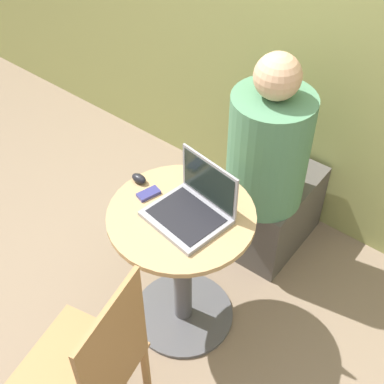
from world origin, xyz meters
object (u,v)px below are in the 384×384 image
Objects in this scene: person_seated at (271,178)px; chair_empty at (94,368)px; laptop at (193,207)px; cell_phone at (149,193)px.

chair_empty is at bearing -88.06° from person_seated.
cell_phone is (-0.22, -0.03, -0.04)m from laptop.
cell_phone is at bearing -173.56° from laptop.
cell_phone is 0.75m from chair_empty.
chair_empty is 1.29m from person_seated.
cell_phone is at bearing 113.60° from chair_empty.
laptop reaches higher than cell_phone.
person_seated is at bearing 91.94° from chair_empty.
cell_phone is 0.09× the size of person_seated.
laptop is at bearing -91.29° from person_seated.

